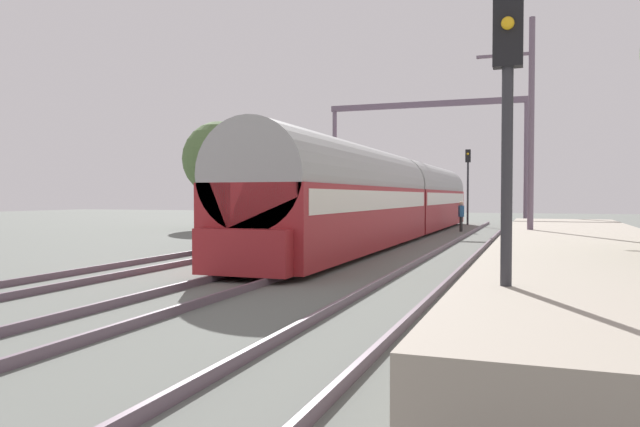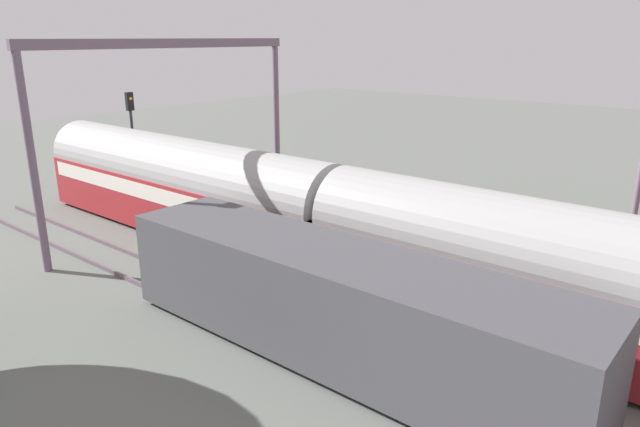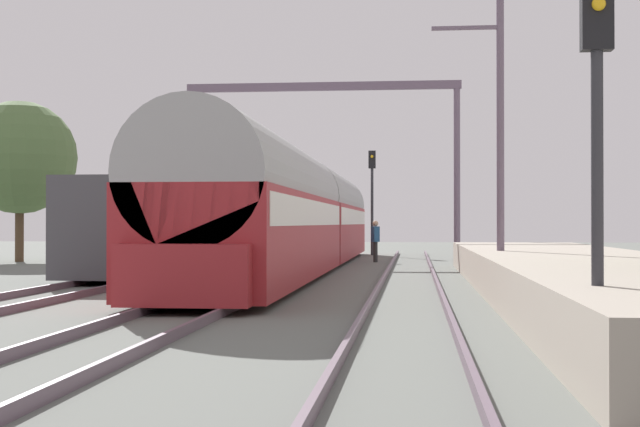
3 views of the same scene
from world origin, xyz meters
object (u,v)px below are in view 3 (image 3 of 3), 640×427
at_px(railway_signal_far, 372,188).
at_px(catenary_gantry, 322,133).
at_px(passenger_train, 299,213).
at_px(freight_car, 168,228).
at_px(person_crossing, 375,237).
at_px(railway_signal_near, 597,111).

relative_size(railway_signal_far, catenary_gantry, 0.44).
xyz_separation_m(railway_signal_far, catenary_gantry, (-1.92, -6.22, 2.22)).
bearing_deg(passenger_train, freight_car, -142.03).
xyz_separation_m(person_crossing, catenary_gantry, (-2.44, 2.17, 4.58)).
bearing_deg(railway_signal_near, passenger_train, 106.17).
relative_size(person_crossing, railway_signal_far, 0.33).
bearing_deg(person_crossing, catenary_gantry, -153.62).
xyz_separation_m(freight_car, railway_signal_far, (5.82, 17.61, 1.91)).
relative_size(freight_car, railway_signal_far, 2.45).
bearing_deg(passenger_train, catenary_gantry, 90.00).
xyz_separation_m(freight_car, person_crossing, (6.34, 9.21, -0.44)).
height_order(railway_signal_near, catenary_gantry, catenary_gantry).
xyz_separation_m(passenger_train, person_crossing, (2.44, 6.17, -0.94)).
bearing_deg(catenary_gantry, person_crossing, -41.72).
distance_m(person_crossing, railway_signal_near, 27.69).
height_order(passenger_train, catenary_gantry, catenary_gantry).
bearing_deg(passenger_train, railway_signal_far, 82.50).
relative_size(freight_car, catenary_gantry, 1.07).
height_order(freight_car, railway_signal_far, railway_signal_far).
xyz_separation_m(passenger_train, freight_car, (-3.90, -3.04, -0.50)).
height_order(person_crossing, catenary_gantry, catenary_gantry).
height_order(person_crossing, railway_signal_near, railway_signal_near).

